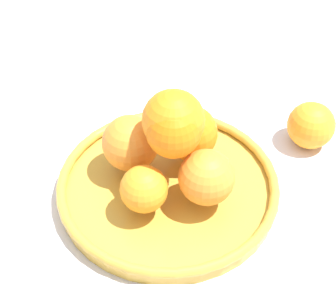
% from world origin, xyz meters
% --- Properties ---
extents(ground_plane, '(4.00, 4.00, 0.00)m').
position_xyz_m(ground_plane, '(0.00, 0.00, 0.00)').
color(ground_plane, silver).
extents(fruit_bowl, '(0.32, 0.32, 0.03)m').
position_xyz_m(fruit_bowl, '(0.00, 0.00, 0.02)').
color(fruit_bowl, gold).
rests_on(fruit_bowl, ground_plane).
extents(orange_pile, '(0.20, 0.19, 0.15)m').
position_xyz_m(orange_pile, '(-0.00, 0.01, 0.09)').
color(orange_pile, orange).
rests_on(orange_pile, fruit_bowl).
extents(stray_orange, '(0.07, 0.07, 0.07)m').
position_xyz_m(stray_orange, '(0.09, 0.23, 0.04)').
color(stray_orange, orange).
rests_on(stray_orange, ground_plane).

